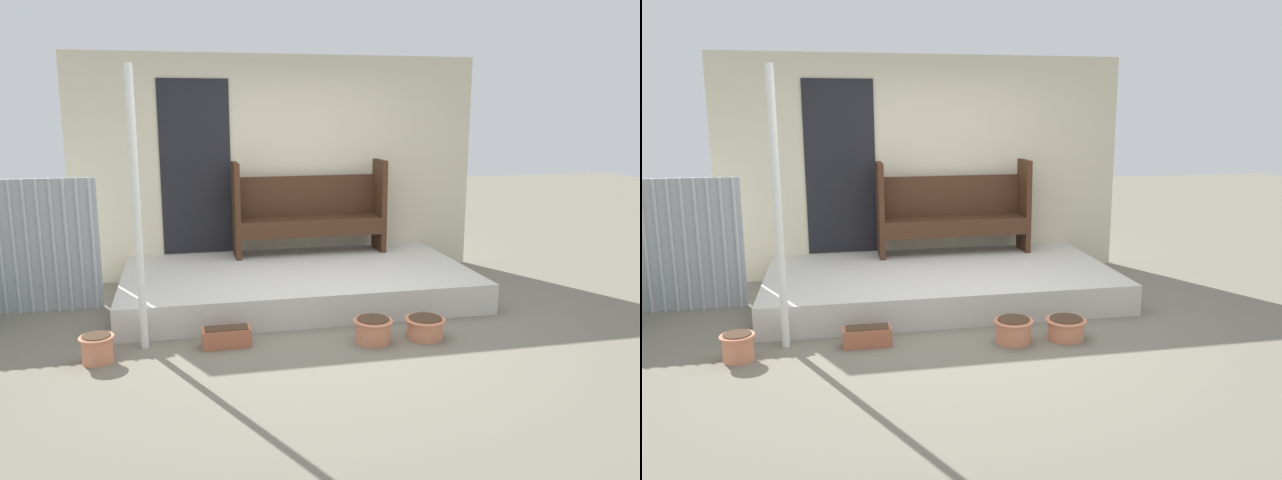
% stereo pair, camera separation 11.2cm
% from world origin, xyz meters
% --- Properties ---
extents(ground_plane, '(24.00, 24.00, 0.00)m').
position_xyz_m(ground_plane, '(0.00, 0.00, 0.00)').
color(ground_plane, '#706B5B').
extents(porch_slab, '(3.61, 2.04, 0.30)m').
position_xyz_m(porch_slab, '(-0.08, 1.02, 0.15)').
color(porch_slab, beige).
rests_on(porch_slab, ground_plane).
extents(house_wall, '(4.81, 0.08, 2.60)m').
position_xyz_m(house_wall, '(-0.12, 2.07, 1.30)').
color(house_wall, beige).
rests_on(house_wall, ground_plane).
extents(support_post, '(0.06, 0.06, 2.33)m').
position_xyz_m(support_post, '(-1.61, -0.13, 1.16)').
color(support_post, white).
rests_on(support_post, ground_plane).
extents(bench, '(1.78, 0.42, 1.09)m').
position_xyz_m(bench, '(0.21, 1.77, 0.83)').
color(bench, '#422616').
rests_on(bench, porch_slab).
extents(flower_pot_left, '(0.28, 0.28, 0.23)m').
position_xyz_m(flower_pot_left, '(-1.96, -0.37, 0.12)').
color(flower_pot_left, tan).
rests_on(flower_pot_left, ground_plane).
extents(flower_pot_middle, '(0.35, 0.35, 0.21)m').
position_xyz_m(flower_pot_middle, '(0.31, -0.43, 0.12)').
color(flower_pot_middle, tan).
rests_on(flower_pot_middle, ground_plane).
extents(flower_pot_right, '(0.36, 0.36, 0.19)m').
position_xyz_m(flower_pot_right, '(0.79, -0.44, 0.10)').
color(flower_pot_right, tan).
rests_on(flower_pot_right, ground_plane).
extents(planter_box_rect, '(0.41, 0.18, 0.17)m').
position_xyz_m(planter_box_rect, '(-0.93, -0.25, 0.08)').
color(planter_box_rect, '#B26042').
rests_on(planter_box_rect, ground_plane).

